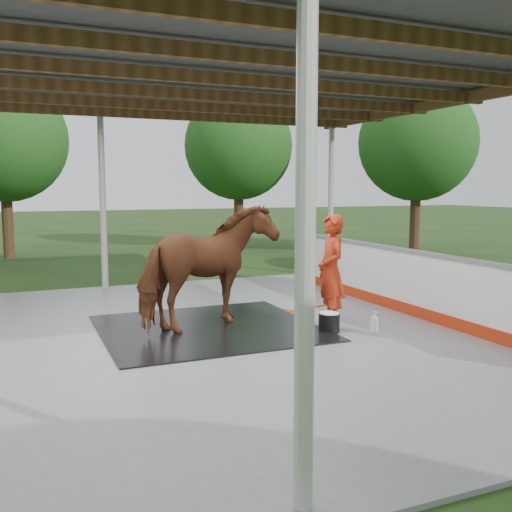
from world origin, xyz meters
name	(u,v)px	position (x,y,z in m)	size (l,w,h in m)	color
ground	(153,345)	(0.00, 0.00, 0.00)	(100.00, 100.00, 0.00)	#1E3814
concrete_slab	(153,343)	(0.00, 0.00, 0.03)	(12.00, 10.00, 0.05)	slate
pavilion_structure	(147,64)	(0.00, 0.00, 3.97)	(12.60, 10.60, 4.05)	beige
dasher_board	(411,284)	(4.60, 0.00, 0.59)	(0.16, 8.00, 1.15)	#AD2B0E
tree_belt	(154,89)	(0.30, 0.90, 3.79)	(28.00, 28.00, 5.80)	#382314
rubber_mat	(209,328)	(0.98, 0.40, 0.06)	(3.32, 3.11, 0.02)	black
horse	(208,267)	(0.98, 0.40, 1.05)	(1.05, 2.30, 1.94)	brown
handler	(331,271)	(2.83, -0.24, 0.96)	(0.66, 0.43, 1.81)	red
wash_bucket	(329,322)	(2.64, -0.52, 0.21)	(0.33, 0.33, 0.31)	black
soap_bottle_a	(374,322)	(3.24, -0.87, 0.22)	(0.13, 0.13, 0.34)	silver
soap_bottle_b	(323,322)	(2.70, -0.25, 0.15)	(0.09, 0.09, 0.19)	#338CD8
hose_coil	(279,315)	(2.41, 0.80, 0.06)	(1.96, 1.19, 0.02)	#C03F0D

